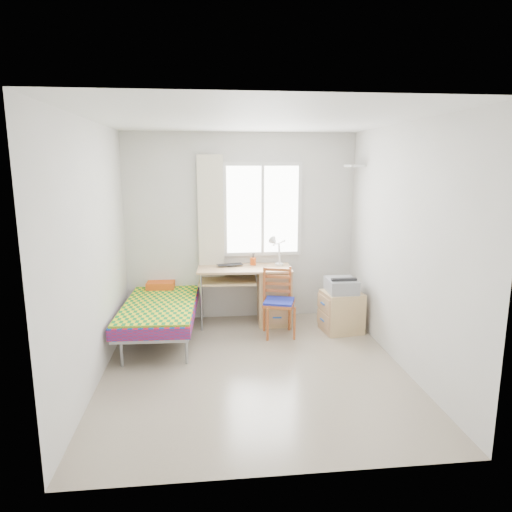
{
  "coord_description": "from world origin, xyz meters",
  "views": [
    {
      "loc": [
        -0.48,
        -4.58,
        2.17
      ],
      "look_at": [
        0.08,
        0.55,
        1.13
      ],
      "focal_mm": 32.0,
      "sensor_mm": 36.0,
      "label": 1
    }
  ],
  "objects": [
    {
      "name": "desk",
      "position": [
        0.36,
        1.46,
        0.43
      ],
      "size": [
        1.3,
        0.65,
        0.79
      ],
      "rotation": [
        0.0,
        0.0,
        -0.06
      ],
      "color": "tan",
      "rests_on": "floor"
    },
    {
      "name": "window",
      "position": [
        0.3,
        1.73,
        1.55
      ],
      "size": [
        1.1,
        0.04,
        1.3
      ],
      "color": "white",
      "rests_on": "wall_back"
    },
    {
      "name": "wall_back",
      "position": [
        0.0,
        1.75,
        1.3
      ],
      "size": [
        3.2,
        0.0,
        3.2
      ],
      "primitive_type": "plane",
      "rotation": [
        1.57,
        0.0,
        0.0
      ],
      "color": "silver",
      "rests_on": "ground"
    },
    {
      "name": "floor",
      "position": [
        0.0,
        0.0,
        0.0
      ],
      "size": [
        3.5,
        3.5,
        0.0
      ],
      "primitive_type": "plane",
      "color": "#BCAD93",
      "rests_on": "ground"
    },
    {
      "name": "floating_shelf",
      "position": [
        1.49,
        1.4,
        2.15
      ],
      "size": [
        0.2,
        0.32,
        0.03
      ],
      "primitive_type": "cube",
      "color": "white",
      "rests_on": "wall_right"
    },
    {
      "name": "pen_cup",
      "position": [
        0.15,
        1.6,
        0.84
      ],
      "size": [
        0.08,
        0.08,
        0.1
      ],
      "primitive_type": "cylinder",
      "rotation": [
        0.0,
        0.0,
        -0.05
      ],
      "color": "orange",
      "rests_on": "desk"
    },
    {
      "name": "printer",
      "position": [
        1.25,
        1.01,
        0.63
      ],
      "size": [
        0.37,
        0.43,
        0.18
      ],
      "rotation": [
        0.0,
        0.0,
        -0.0
      ],
      "color": "gray",
      "rests_on": "cabinet"
    },
    {
      "name": "book",
      "position": [
        -0.16,
        1.49,
        0.59
      ],
      "size": [
        0.25,
        0.3,
        0.02
      ],
      "primitive_type": "imported",
      "rotation": [
        0.0,
        0.0,
        0.32
      ],
      "color": "gray",
      "rests_on": "desk"
    },
    {
      "name": "task_lamp",
      "position": [
        0.45,
        1.4,
        1.07
      ],
      "size": [
        0.23,
        0.33,
        0.44
      ],
      "rotation": [
        0.0,
        0.0,
        -0.09
      ],
      "color": "white",
      "rests_on": "desk"
    },
    {
      "name": "cabinet",
      "position": [
        1.26,
        1.0,
        0.27
      ],
      "size": [
        0.55,
        0.5,
        0.53
      ],
      "rotation": [
        0.0,
        0.0,
        0.13
      ],
      "color": "tan",
      "rests_on": "floor"
    },
    {
      "name": "ceiling",
      "position": [
        0.0,
        0.0,
        2.6
      ],
      "size": [
        3.5,
        3.5,
        0.0
      ],
      "primitive_type": "plane",
      "rotation": [
        3.14,
        0.0,
        0.0
      ],
      "color": "white",
      "rests_on": "wall_back"
    },
    {
      "name": "chair",
      "position": [
        0.43,
        0.99,
        0.49
      ],
      "size": [
        0.47,
        0.47,
        0.88
      ],
      "rotation": [
        0.0,
        0.0,
        -0.3
      ],
      "color": "#93381C",
      "rests_on": "floor"
    },
    {
      "name": "curtain",
      "position": [
        -0.42,
        1.68,
        1.45
      ],
      "size": [
        0.35,
        0.05,
        1.7
      ],
      "primitive_type": "cube",
      "color": "beige",
      "rests_on": "wall_back"
    },
    {
      "name": "wall_right",
      "position": [
        1.6,
        0.0,
        1.3
      ],
      "size": [
        0.0,
        3.5,
        3.5
      ],
      "primitive_type": "plane",
      "rotation": [
        1.57,
        0.0,
        -1.57
      ],
      "color": "silver",
      "rests_on": "ground"
    },
    {
      "name": "wall_left",
      "position": [
        -1.6,
        0.0,
        1.3
      ],
      "size": [
        0.0,
        3.5,
        3.5
      ],
      "primitive_type": "plane",
      "rotation": [
        1.57,
        0.0,
        1.57
      ],
      "color": "silver",
      "rests_on": "ground"
    },
    {
      "name": "bed",
      "position": [
        -1.08,
        1.11,
        0.4
      ],
      "size": [
        0.96,
        1.92,
        0.82
      ],
      "rotation": [
        0.0,
        0.0,
        -0.04
      ],
      "color": "gray",
      "rests_on": "floor"
    },
    {
      "name": "laptop",
      "position": [
        -0.16,
        1.51,
        0.81
      ],
      "size": [
        0.39,
        0.29,
        0.03
      ],
      "primitive_type": "imported",
      "rotation": [
        0.0,
        0.0,
        0.2
      ],
      "color": "black",
      "rests_on": "desk"
    }
  ]
}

